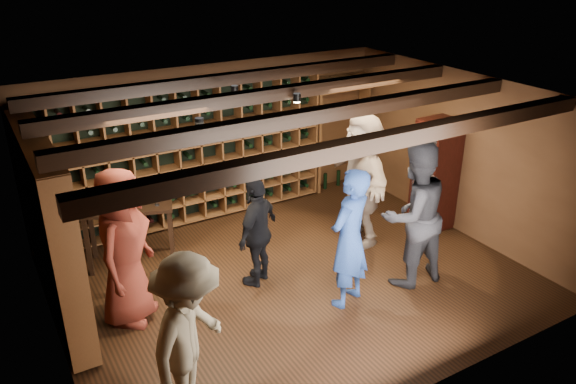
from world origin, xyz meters
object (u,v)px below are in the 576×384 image
man_blue_shirt (349,238)px  man_grey_suit (413,215)px  guest_red_floral (123,247)px  tasting_table (128,212)px  guest_beige (361,179)px  display_cabinet (435,177)px  guest_woman_black (258,232)px  guest_khaki (189,339)px

man_blue_shirt → man_grey_suit: 1.00m
man_grey_suit → guest_red_floral: man_grey_suit is taller
guest_red_floral → tasting_table: size_ratio=1.45×
guest_red_floral → guest_beige: bearing=-47.7°
display_cabinet → guest_woman_black: size_ratio=1.16×
guest_red_floral → guest_woman_black: guest_red_floral is taller
man_grey_suit → guest_beige: guest_beige is taller
man_blue_shirt → guest_beige: (1.15, 1.28, 0.09)m
guest_red_floral → guest_woman_black: (1.71, -0.08, -0.22)m
display_cabinet → tasting_table: bearing=163.6°
display_cabinet → guest_red_floral: guest_red_floral is taller
display_cabinet → man_grey_suit: 1.75m
guest_red_floral → tasting_table: (0.40, 1.28, -0.17)m
guest_woman_black → guest_beige: 1.93m
guest_red_floral → guest_beige: 3.61m
man_grey_suit → guest_woman_black: (-1.75, 1.00, -0.23)m
man_grey_suit → guest_beige: size_ratio=0.99×
display_cabinet → guest_beige: bearing=168.8°
guest_red_floral → guest_khaki: guest_red_floral is taller
man_blue_shirt → man_grey_suit: man_grey_suit is taller
man_blue_shirt → guest_beige: bearing=-154.0°
guest_woman_black → tasting_table: 1.89m
man_grey_suit → guest_beige: 1.30m
display_cabinet → man_blue_shirt: (-2.40, -1.03, 0.05)m
man_blue_shirt → guest_red_floral: (-2.46, 1.06, 0.06)m
guest_khaki → guest_beige: bearing=-13.4°
guest_khaki → guest_beige: 4.07m
man_grey_suit → guest_red_floral: size_ratio=1.02×
guest_red_floral → man_grey_suit: bearing=-68.4°
display_cabinet → tasting_table: size_ratio=1.31×
guest_beige → tasting_table: bearing=-96.8°
display_cabinet → guest_beige: guest_beige is taller
man_blue_shirt → guest_khaki: man_blue_shirt is taller
tasting_table → guest_red_floral: bearing=-88.7°
display_cabinet → man_grey_suit: size_ratio=0.89×
display_cabinet → man_blue_shirt: bearing=-156.8°
guest_woman_black → guest_beige: guest_beige is taller
man_blue_shirt → man_grey_suit: (1.00, -0.02, 0.08)m
display_cabinet → tasting_table: display_cabinet is taller
man_blue_shirt → guest_khaki: bearing=-4.0°
guest_khaki → guest_red_floral: bearing=49.2°
tasting_table → man_grey_suit: bearing=-19.2°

